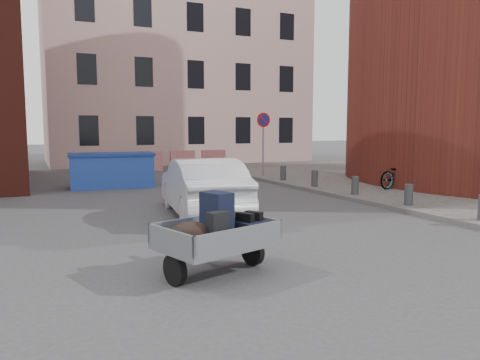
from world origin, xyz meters
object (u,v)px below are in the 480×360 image
silver_car (202,187)px  bicycle (398,174)px  dumpster (112,170)px  trailer (216,234)px

silver_car → bicycle: bearing=-162.4°
dumpster → bicycle: bearing=-27.3°
silver_car → bicycle: size_ratio=2.38×
trailer → silver_car: 4.77m
trailer → dumpster: 11.07m
dumpster → bicycle: size_ratio=1.71×
dumpster → silver_car: bearing=-76.1°
dumpster → trailer: bearing=-87.4°
trailer → bicycle: bearing=16.0°
dumpster → silver_car: silver_car is taller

